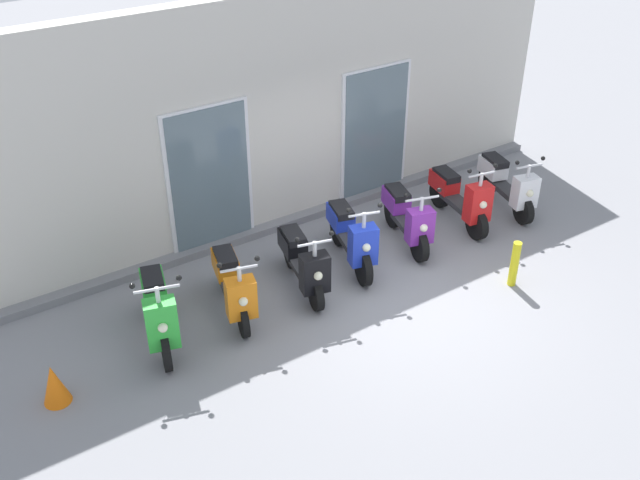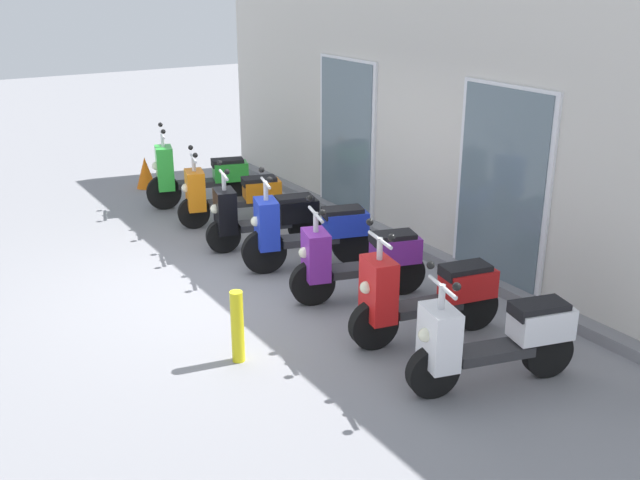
{
  "view_description": "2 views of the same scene",
  "coord_description": "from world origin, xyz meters",
  "px_view_note": "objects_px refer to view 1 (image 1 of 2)",
  "views": [
    {
      "loc": [
        -5.47,
        -6.22,
        6.04
      ],
      "look_at": [
        -0.78,
        0.78,
        0.79
      ],
      "focal_mm": 40.83,
      "sensor_mm": 36.0,
      "label": 1
    },
    {
      "loc": [
        6.99,
        -3.22,
        3.39
      ],
      "look_at": [
        0.7,
        0.74,
        0.66
      ],
      "focal_mm": 40.83,
      "sensor_mm": 36.0,
      "label": 2
    }
  ],
  "objects_px": {
    "scooter_purple": "(407,217)",
    "curb_bollard": "(514,264)",
    "scooter_red": "(460,197)",
    "scooter_white": "(507,183)",
    "scooter_blue": "(351,236)",
    "traffic_cone": "(54,384)",
    "scooter_black": "(303,261)",
    "scooter_orange": "(233,284)",
    "scooter_green": "(158,310)"
  },
  "relations": [
    {
      "from": "scooter_purple",
      "to": "curb_bollard",
      "type": "distance_m",
      "value": 1.81
    },
    {
      "from": "scooter_red",
      "to": "scooter_white",
      "type": "relative_size",
      "value": 1.03
    },
    {
      "from": "scooter_blue",
      "to": "scooter_red",
      "type": "bearing_deg",
      "value": 0.24
    },
    {
      "from": "scooter_white",
      "to": "traffic_cone",
      "type": "height_order",
      "value": "scooter_white"
    },
    {
      "from": "scooter_red",
      "to": "scooter_black",
      "type": "bearing_deg",
      "value": -177.58
    },
    {
      "from": "scooter_purple",
      "to": "traffic_cone",
      "type": "height_order",
      "value": "scooter_purple"
    },
    {
      "from": "curb_bollard",
      "to": "scooter_purple",
      "type": "bearing_deg",
      "value": 107.39
    },
    {
      "from": "scooter_white",
      "to": "traffic_cone",
      "type": "distance_m",
      "value": 7.67
    },
    {
      "from": "scooter_orange",
      "to": "scooter_purple",
      "type": "relative_size",
      "value": 1.0
    },
    {
      "from": "scooter_orange",
      "to": "scooter_white",
      "type": "relative_size",
      "value": 0.97
    },
    {
      "from": "scooter_green",
      "to": "scooter_blue",
      "type": "relative_size",
      "value": 1.0
    },
    {
      "from": "curb_bollard",
      "to": "scooter_white",
      "type": "bearing_deg",
      "value": 46.81
    },
    {
      "from": "scooter_black",
      "to": "scooter_red",
      "type": "bearing_deg",
      "value": 2.42
    },
    {
      "from": "curb_bollard",
      "to": "scooter_orange",
      "type": "bearing_deg",
      "value": 155.29
    },
    {
      "from": "scooter_blue",
      "to": "scooter_red",
      "type": "height_order",
      "value": "scooter_blue"
    },
    {
      "from": "scooter_orange",
      "to": "curb_bollard",
      "type": "relative_size",
      "value": 2.15
    },
    {
      "from": "scooter_white",
      "to": "curb_bollard",
      "type": "bearing_deg",
      "value": -133.19
    },
    {
      "from": "scooter_orange",
      "to": "traffic_cone",
      "type": "xyz_separation_m",
      "value": [
        -2.51,
        -0.37,
        -0.19
      ]
    },
    {
      "from": "scooter_green",
      "to": "scooter_black",
      "type": "height_order",
      "value": "scooter_green"
    },
    {
      "from": "scooter_red",
      "to": "curb_bollard",
      "type": "height_order",
      "value": "scooter_red"
    },
    {
      "from": "scooter_white",
      "to": "scooter_green",
      "type": "bearing_deg",
      "value": -179.56
    },
    {
      "from": "scooter_red",
      "to": "scooter_white",
      "type": "height_order",
      "value": "scooter_red"
    },
    {
      "from": "scooter_blue",
      "to": "scooter_white",
      "type": "bearing_deg",
      "value": -1.1
    },
    {
      "from": "scooter_green",
      "to": "curb_bollard",
      "type": "distance_m",
      "value": 4.93
    },
    {
      "from": "scooter_white",
      "to": "curb_bollard",
      "type": "relative_size",
      "value": 2.23
    },
    {
      "from": "scooter_blue",
      "to": "scooter_red",
      "type": "relative_size",
      "value": 1.01
    },
    {
      "from": "scooter_red",
      "to": "traffic_cone",
      "type": "relative_size",
      "value": 3.08
    },
    {
      "from": "scooter_orange",
      "to": "scooter_black",
      "type": "xyz_separation_m",
      "value": [
        1.07,
        -0.05,
        -0.01
      ]
    },
    {
      "from": "scooter_purple",
      "to": "scooter_white",
      "type": "relative_size",
      "value": 0.97
    },
    {
      "from": "scooter_black",
      "to": "scooter_purple",
      "type": "distance_m",
      "value": 1.97
    },
    {
      "from": "scooter_purple",
      "to": "scooter_blue",
      "type": "bearing_deg",
      "value": -179.83
    },
    {
      "from": "scooter_black",
      "to": "curb_bollard",
      "type": "height_order",
      "value": "scooter_black"
    },
    {
      "from": "scooter_white",
      "to": "curb_bollard",
      "type": "xyz_separation_m",
      "value": [
        -1.56,
        -1.66,
        -0.1
      ]
    },
    {
      "from": "scooter_black",
      "to": "scooter_red",
      "type": "height_order",
      "value": "scooter_red"
    },
    {
      "from": "scooter_green",
      "to": "curb_bollard",
      "type": "xyz_separation_m",
      "value": [
        4.65,
        -1.61,
        -0.14
      ]
    },
    {
      "from": "scooter_blue",
      "to": "curb_bollard",
      "type": "height_order",
      "value": "scooter_blue"
    },
    {
      "from": "scooter_orange",
      "to": "scooter_blue",
      "type": "xyz_separation_m",
      "value": [
        1.99,
        0.07,
        0.03
      ]
    },
    {
      "from": "scooter_orange",
      "to": "scooter_red",
      "type": "distance_m",
      "value": 4.15
    },
    {
      "from": "curb_bollard",
      "to": "scooter_black",
      "type": "bearing_deg",
      "value": 147.43
    },
    {
      "from": "traffic_cone",
      "to": "scooter_blue",
      "type": "bearing_deg",
      "value": 5.7
    },
    {
      "from": "scooter_red",
      "to": "traffic_cone",
      "type": "distance_m",
      "value": 6.68
    },
    {
      "from": "scooter_blue",
      "to": "curb_bollard",
      "type": "distance_m",
      "value": 2.35
    },
    {
      "from": "scooter_blue",
      "to": "scooter_orange",
      "type": "bearing_deg",
      "value": -177.85
    },
    {
      "from": "scooter_green",
      "to": "scooter_purple",
      "type": "distance_m",
      "value": 4.11
    },
    {
      "from": "scooter_purple",
      "to": "scooter_orange",
      "type": "bearing_deg",
      "value": -178.54
    },
    {
      "from": "scooter_purple",
      "to": "scooter_white",
      "type": "distance_m",
      "value": 2.1
    },
    {
      "from": "scooter_white",
      "to": "scooter_orange",
      "type": "bearing_deg",
      "value": -179.85
    },
    {
      "from": "scooter_purple",
      "to": "scooter_red",
      "type": "height_order",
      "value": "scooter_red"
    },
    {
      "from": "scooter_orange",
      "to": "curb_bollard",
      "type": "height_order",
      "value": "scooter_orange"
    },
    {
      "from": "scooter_black",
      "to": "scooter_red",
      "type": "distance_m",
      "value": 3.08
    }
  ]
}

